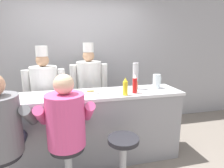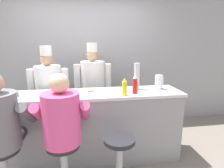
# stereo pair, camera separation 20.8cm
# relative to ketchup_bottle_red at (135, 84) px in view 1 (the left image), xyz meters

# --- Properties ---
(wall_back) EXTENTS (10.00, 0.06, 2.70)m
(wall_back) POSITION_rel_ketchup_bottle_red_xyz_m (-0.60, 1.38, 0.22)
(wall_back) COLOR #99999E
(wall_back) RESTS_ON ground_plane
(diner_counter) EXTENTS (2.58, 0.57, 1.01)m
(diner_counter) POSITION_rel_ketchup_bottle_red_xyz_m (-0.60, 0.13, -0.63)
(diner_counter) COLOR gray
(diner_counter) RESTS_ON ground_plane
(ketchup_bottle_red) EXTENTS (0.06, 0.06, 0.26)m
(ketchup_bottle_red) POSITION_rel_ketchup_bottle_red_xyz_m (0.00, 0.00, 0.00)
(ketchup_bottle_red) COLOR red
(ketchup_bottle_red) RESTS_ON diner_counter
(mustard_bottle_yellow) EXTENTS (0.06, 0.06, 0.24)m
(mustard_bottle_yellow) POSITION_rel_ketchup_bottle_red_xyz_m (-0.16, -0.07, -0.01)
(mustard_bottle_yellow) COLOR yellow
(mustard_bottle_yellow) RESTS_ON diner_counter
(hot_sauce_bottle_orange) EXTENTS (0.04, 0.04, 0.15)m
(hot_sauce_bottle_orange) POSITION_rel_ketchup_bottle_red_xyz_m (0.05, 0.06, -0.05)
(hot_sauce_bottle_orange) COLOR orange
(hot_sauce_bottle_orange) RESTS_ON diner_counter
(water_pitcher_clear) EXTENTS (0.13, 0.11, 0.21)m
(water_pitcher_clear) POSITION_rel_ketchup_bottle_red_xyz_m (0.42, 0.19, -0.02)
(water_pitcher_clear) COLOR silver
(water_pitcher_clear) RESTS_ON diner_counter
(breakfast_plate) EXTENTS (0.25, 0.25, 0.05)m
(breakfast_plate) POSITION_rel_ketchup_bottle_red_xyz_m (-0.59, 0.15, -0.11)
(breakfast_plate) COLOR white
(breakfast_plate) RESTS_ON diner_counter
(cereal_bowl) EXTENTS (0.15, 0.15, 0.06)m
(cereal_bowl) POSITION_rel_ketchup_bottle_red_xyz_m (-1.58, 0.11, -0.09)
(cereal_bowl) COLOR #4C7FB7
(cereal_bowl) RESTS_ON diner_counter
(coffee_mug_white) EXTENTS (0.14, 0.09, 0.08)m
(coffee_mug_white) POSITION_rel_ketchup_bottle_red_xyz_m (-0.98, 0.17, -0.08)
(coffee_mug_white) COLOR white
(coffee_mug_white) RESTS_ON diner_counter
(cup_stack_steel) EXTENTS (0.09, 0.09, 0.39)m
(cup_stack_steel) POSITION_rel_ketchup_bottle_red_xyz_m (0.09, 0.22, 0.07)
(cup_stack_steel) COLOR #B7BABF
(cup_stack_steel) RESTS_ON diner_counter
(napkin_dispenser_chrome) EXTENTS (0.10, 0.06, 0.13)m
(napkin_dispenser_chrome) POSITION_rel_ketchup_bottle_red_xyz_m (-0.94, -0.05, -0.05)
(napkin_dispenser_chrome) COLOR silver
(napkin_dispenser_chrome) RESTS_ON diner_counter
(diner_seated_grey) EXTENTS (0.63, 0.62, 1.42)m
(diner_seated_grey) POSITION_rel_ketchup_bottle_red_xyz_m (-1.55, -0.42, -0.26)
(diner_seated_grey) COLOR #B2B5BA
(diner_seated_grey) RESTS_ON ground_plane
(diner_seated_pink) EXTENTS (0.60, 0.60, 1.39)m
(diner_seated_pink) POSITION_rel_ketchup_bottle_red_xyz_m (-0.92, -0.43, -0.28)
(diner_seated_pink) COLOR #B2B5BA
(diner_seated_pink) RESTS_ON ground_plane
(empty_stool_round) EXTENTS (0.36, 0.36, 0.63)m
(empty_stool_round) POSITION_rel_ketchup_bottle_red_xyz_m (-0.30, -0.46, -0.71)
(empty_stool_round) COLOR #B2B5BA
(empty_stool_round) RESTS_ON ground_plane
(cook_in_whites_near) EXTENTS (0.64, 0.41, 1.64)m
(cook_in_whites_near) POSITION_rel_ketchup_bottle_red_xyz_m (-1.24, 0.71, -0.23)
(cook_in_whites_near) COLOR #232328
(cook_in_whites_near) RESTS_ON ground_plane
(cook_in_whites_far) EXTENTS (0.66, 0.42, 1.68)m
(cook_in_whites_far) POSITION_rel_ketchup_bottle_red_xyz_m (-0.51, 0.91, -0.21)
(cook_in_whites_far) COLOR #232328
(cook_in_whites_far) RESTS_ON ground_plane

